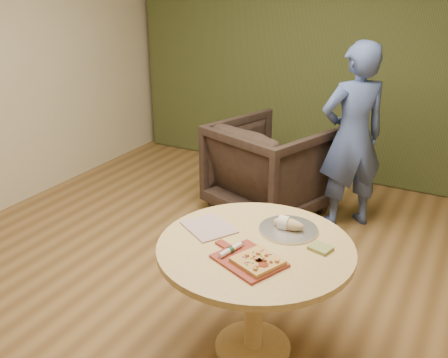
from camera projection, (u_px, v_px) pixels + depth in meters
room_shell at (190, 114)px, 3.03m from camera, size 5.04×6.04×2.84m
curtain at (333, 52)px, 5.38m from camera, size 4.80×0.14×2.78m
pedestal_table at (255, 266)px, 2.92m from camera, size 1.14×1.14×0.75m
pizza_paddle at (248, 260)px, 2.70m from camera, size 0.47×0.39×0.01m
flatbread_pizza at (258, 261)px, 2.65m from camera, size 0.29×0.29×0.04m
cutlery_roll at (231, 250)px, 2.75m from camera, size 0.07×0.20×0.03m
newspaper at (209, 227)px, 3.05m from camera, size 0.39×0.37×0.01m
serving_tray at (288, 229)px, 3.02m from camera, size 0.36×0.36×0.02m
bread_roll at (287, 224)px, 3.01m from camera, size 0.19×0.09×0.09m
green_packet at (321, 248)px, 2.81m from camera, size 0.14×0.13×0.02m
armchair at (271, 164)px, 4.79m from camera, size 1.21×1.17×1.00m
person_standing at (352, 138)px, 4.41m from camera, size 0.73×0.72×1.69m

